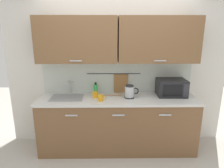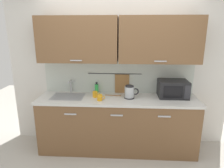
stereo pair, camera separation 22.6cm
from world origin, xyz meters
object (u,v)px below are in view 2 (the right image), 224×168
object	(u,v)px
mug_near_sink	(95,94)
wooden_spoon	(115,95)
microwave	(173,89)
dish_soap_bottle	(97,88)
electric_kettle	(130,92)
mug_by_kettle	(100,98)

from	to	relation	value
mug_near_sink	wooden_spoon	xyz separation A→B (m)	(0.31, 0.08, -0.04)
microwave	wooden_spoon	size ratio (longest dim) A/B	1.66
microwave	wooden_spoon	bearing A→B (deg)	-179.69
dish_soap_bottle	mug_near_sink	xyz separation A→B (m)	(0.00, -0.19, -0.04)
electric_kettle	mug_near_sink	distance (m)	0.55
wooden_spoon	mug_near_sink	bearing A→B (deg)	-165.19
electric_kettle	wooden_spoon	xyz separation A→B (m)	(-0.23, 0.10, -0.10)
dish_soap_bottle	mug_near_sink	size ratio (longest dim) A/B	1.63
mug_near_sink	wooden_spoon	bearing A→B (deg)	14.81
electric_kettle	dish_soap_bottle	bearing A→B (deg)	158.90
electric_kettle	dish_soap_bottle	size ratio (longest dim) A/B	1.16
mug_by_kettle	wooden_spoon	bearing A→B (deg)	46.93
microwave	mug_by_kettle	xyz separation A→B (m)	(-1.15, -0.24, -0.09)
microwave	wooden_spoon	world-z (taller)	microwave
electric_kettle	mug_near_sink	size ratio (longest dim) A/B	1.89
dish_soap_bottle	mug_by_kettle	xyz separation A→B (m)	(0.10, -0.35, -0.04)
microwave	dish_soap_bottle	size ratio (longest dim) A/B	2.35
microwave	mug_by_kettle	distance (m)	1.18
dish_soap_bottle	wooden_spoon	distance (m)	0.35
microwave	mug_by_kettle	size ratio (longest dim) A/B	3.83
microwave	electric_kettle	xyz separation A→B (m)	(-0.69, -0.11, -0.03)
mug_by_kettle	wooden_spoon	size ratio (longest dim) A/B	0.43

